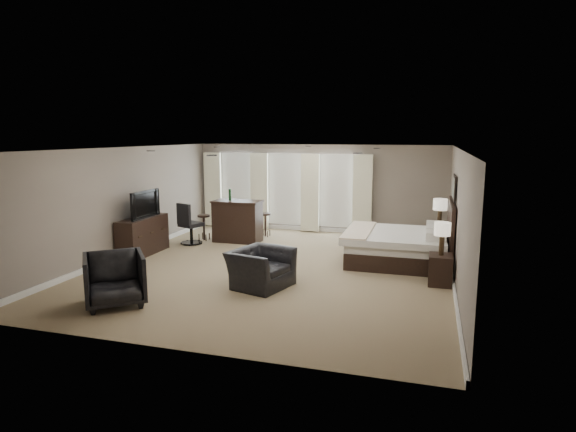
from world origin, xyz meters
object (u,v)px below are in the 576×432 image
(lamp_far, at_px, (440,213))
(tv, at_px, (142,214))
(bar_counter, at_px, (238,221))
(bar_stool_right, at_px, (265,225))
(nightstand_near, at_px, (440,270))
(bar_stool_left, at_px, (204,228))
(lamp_near, at_px, (442,239))
(desk_chair, at_px, (191,223))
(nightstand_far, at_px, (438,239))
(armchair_near, at_px, (261,262))
(armchair_far, at_px, (115,277))
(bed, at_px, (399,231))
(dresser, at_px, (143,236))

(lamp_far, xyz_separation_m, tv, (-6.92, -2.43, 0.02))
(bar_counter, height_order, bar_stool_right, bar_counter)
(tv, xyz_separation_m, bar_stool_right, (2.18, 2.81, -0.65))
(tv, distance_m, bar_stool_right, 3.61)
(nightstand_near, distance_m, bar_stool_left, 6.62)
(lamp_near, relative_size, desk_chair, 0.57)
(nightstand_near, relative_size, lamp_far, 0.83)
(nightstand_far, xyz_separation_m, bar_counter, (-5.24, -0.48, 0.27))
(nightstand_far, bearing_deg, nightstand_near, -90.00)
(armchair_near, height_order, bar_stool_left, armchair_near)
(armchair_far, height_order, bar_stool_right, armchair_far)
(nightstand_near, height_order, lamp_far, lamp_far)
(nightstand_far, relative_size, bar_stool_right, 0.90)
(nightstand_near, bearing_deg, lamp_far, 90.00)
(bed, xyz_separation_m, lamp_far, (0.89, 1.45, 0.24))
(nightstand_near, bearing_deg, bar_counter, 155.20)
(armchair_near, bearing_deg, bar_counter, 45.07)
(tv, height_order, armchair_near, tv)
(nightstand_far, xyz_separation_m, bar_stool_right, (-4.74, 0.38, 0.03))
(bar_stool_left, bearing_deg, desk_chair, -102.62)
(bar_counter, bearing_deg, tv, -130.73)
(bar_stool_left, height_order, bar_stool_right, bar_stool_left)
(bed, height_order, armchair_near, bed)
(lamp_near, bearing_deg, bar_counter, 155.20)
(bar_stool_right, bearing_deg, lamp_near, -34.68)
(armchair_far, bearing_deg, bar_counter, 49.49)
(bed, relative_size, nightstand_near, 3.84)
(nightstand_near, distance_m, bar_stool_right, 5.76)
(lamp_far, bearing_deg, bed, -121.54)
(nightstand_near, bearing_deg, desk_chair, 164.07)
(dresser, relative_size, bar_stool_left, 2.20)
(lamp_far, bearing_deg, tv, -160.65)
(bed, relative_size, lamp_near, 3.53)
(nightstand_far, bearing_deg, armchair_near, -129.52)
(bed, distance_m, armchair_near, 3.53)
(lamp_near, xyz_separation_m, armchair_near, (-3.31, -1.11, -0.42))
(nightstand_near, distance_m, nightstand_far, 2.90)
(tv, xyz_separation_m, desk_chair, (0.60, 1.33, -0.42))
(lamp_near, distance_m, bar_stool_left, 6.64)
(armchair_near, xyz_separation_m, desk_chair, (-3.01, 2.91, 0.07))
(bar_stool_right, relative_size, desk_chair, 0.60)
(lamp_near, height_order, desk_chair, lamp_near)
(nightstand_far, height_order, tv, tv)
(dresser, xyz_separation_m, bar_stool_right, (2.18, 2.81, -0.12))
(bar_stool_right, height_order, desk_chair, desk_chair)
(nightstand_near, xyz_separation_m, lamp_far, (0.00, 2.90, 0.66))
(bed, xyz_separation_m, bar_stool_right, (-3.85, 1.83, -0.39))
(lamp_near, distance_m, armchair_near, 3.52)
(lamp_far, height_order, armchair_far, lamp_far)
(bed, xyz_separation_m, tv, (-6.03, -0.98, 0.26))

